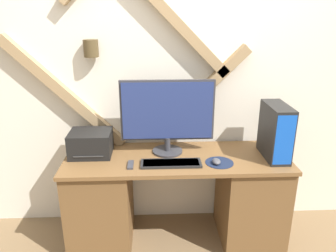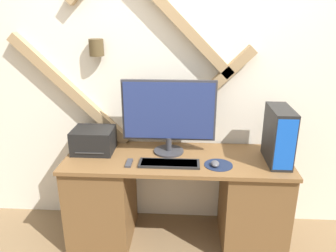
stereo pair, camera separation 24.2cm
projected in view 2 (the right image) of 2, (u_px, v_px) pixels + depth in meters
The scene contains 9 objects.
wall_back at pixel (178, 72), 2.67m from camera, with size 6.40×0.16×2.70m.
desk at pixel (176, 198), 2.67m from camera, with size 1.73×0.60×0.75m.
monitor at pixel (169, 114), 2.53m from camera, with size 0.73×0.24×0.59m.
keyboard at pixel (169, 163), 2.42m from camera, with size 0.45×0.15×0.02m.
mousepad at pixel (218, 165), 2.41m from camera, with size 0.21×0.21×0.00m.
mouse at pixel (215, 164), 2.39m from camera, with size 0.06×0.09×0.04m.
computer_tower at pixel (279, 136), 2.40m from camera, with size 0.15×0.37×0.42m.
printer at pixel (94, 140), 2.62m from camera, with size 0.32×0.27×0.19m.
remote_control at pixel (129, 163), 2.43m from camera, with size 0.04×0.13×0.02m.
Camera 2 is at (0.07, -2.01, 1.84)m, focal length 35.00 mm.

